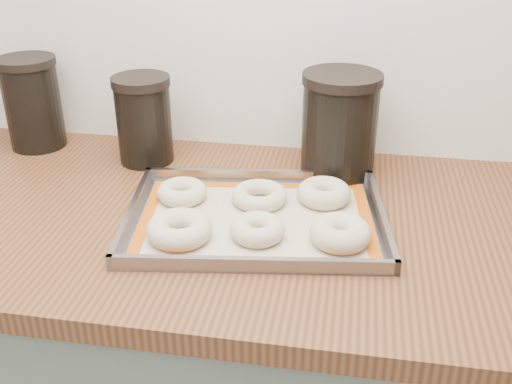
% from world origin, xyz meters
% --- Properties ---
extents(countertop, '(3.06, 0.68, 0.04)m').
position_xyz_m(countertop, '(0.00, 1.68, 0.88)').
color(countertop, brown).
rests_on(countertop, cabinet).
extents(baking_tray, '(0.50, 0.39, 0.03)m').
position_xyz_m(baking_tray, '(0.13, 1.65, 0.91)').
color(baking_tray, gray).
rests_on(baking_tray, countertop).
extents(baking_mat, '(0.46, 0.34, 0.00)m').
position_xyz_m(baking_mat, '(0.13, 1.65, 0.90)').
color(baking_mat, '#C6B793').
rests_on(baking_mat, baking_tray).
extents(bagel_front_left, '(0.14, 0.14, 0.04)m').
position_xyz_m(bagel_front_left, '(0.01, 1.56, 0.92)').
color(bagel_front_left, beige).
rests_on(bagel_front_left, baking_mat).
extents(bagel_front_mid, '(0.11, 0.11, 0.03)m').
position_xyz_m(bagel_front_mid, '(0.14, 1.59, 0.92)').
color(bagel_front_mid, beige).
rests_on(bagel_front_mid, baking_mat).
extents(bagel_front_right, '(0.13, 0.13, 0.04)m').
position_xyz_m(bagel_front_right, '(0.28, 1.60, 0.93)').
color(bagel_front_right, beige).
rests_on(bagel_front_right, baking_mat).
extents(bagel_back_left, '(0.10, 0.10, 0.03)m').
position_xyz_m(bagel_back_left, '(-0.03, 1.70, 0.92)').
color(bagel_back_left, beige).
rests_on(bagel_back_left, baking_mat).
extents(bagel_back_mid, '(0.12, 0.12, 0.03)m').
position_xyz_m(bagel_back_mid, '(0.12, 1.71, 0.92)').
color(bagel_back_mid, beige).
rests_on(bagel_back_mid, baking_mat).
extents(bagel_back_right, '(0.12, 0.12, 0.04)m').
position_xyz_m(bagel_back_right, '(0.24, 1.74, 0.92)').
color(bagel_back_right, beige).
rests_on(bagel_back_right, baking_mat).
extents(canister_left, '(0.13, 0.13, 0.21)m').
position_xyz_m(canister_left, '(-0.43, 1.91, 1.00)').
color(canister_left, black).
rests_on(canister_left, countertop).
extents(canister_mid, '(0.12, 0.12, 0.19)m').
position_xyz_m(canister_mid, '(-0.16, 1.88, 1.00)').
color(canister_mid, black).
rests_on(canister_mid, countertop).
extents(canister_right, '(0.16, 0.16, 0.21)m').
position_xyz_m(canister_right, '(0.26, 1.88, 1.01)').
color(canister_right, black).
rests_on(canister_right, countertop).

